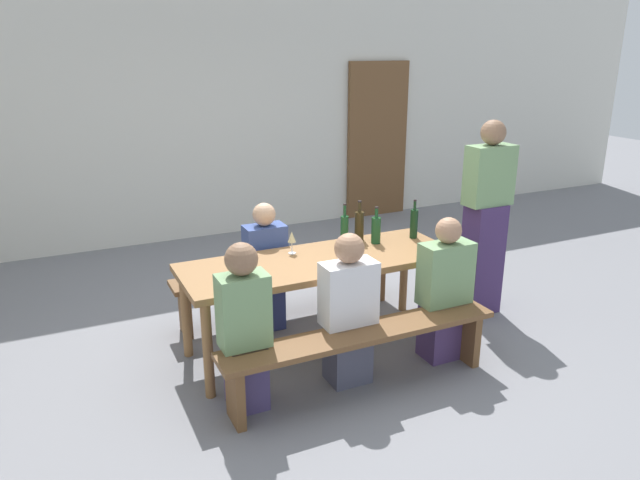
# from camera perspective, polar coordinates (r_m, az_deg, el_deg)

# --- Properties ---
(ground_plane) EXTENTS (24.00, 24.00, 0.00)m
(ground_plane) POSITION_cam_1_polar(r_m,az_deg,el_deg) (4.85, 0.00, -10.16)
(ground_plane) COLOR slate
(back_wall) EXTENTS (14.00, 0.20, 3.20)m
(back_wall) POSITION_cam_1_polar(r_m,az_deg,el_deg) (7.48, -11.37, 12.44)
(back_wall) COLOR silver
(back_wall) RESTS_ON ground
(wooden_door) EXTENTS (0.90, 0.06, 2.10)m
(wooden_door) POSITION_cam_1_polar(r_m,az_deg,el_deg) (8.34, 5.50, 9.45)
(wooden_door) COLOR brown
(wooden_door) RESTS_ON ground
(tasting_table) EXTENTS (2.12, 0.75, 0.75)m
(tasting_table) POSITION_cam_1_polar(r_m,az_deg,el_deg) (4.57, 0.00, -2.74)
(tasting_table) COLOR olive
(tasting_table) RESTS_ON ground
(bench_near) EXTENTS (2.02, 0.30, 0.45)m
(bench_near) POSITION_cam_1_polar(r_m,az_deg,el_deg) (4.15, 4.06, -9.81)
(bench_near) COLOR brown
(bench_near) RESTS_ON ground
(bench_far) EXTENTS (2.02, 0.30, 0.45)m
(bench_far) POSITION_cam_1_polar(r_m,az_deg,el_deg) (5.26, -3.16, -3.56)
(bench_far) COLOR brown
(bench_far) RESTS_ON ground
(wine_bottle_0) EXTENTS (0.07, 0.07, 0.33)m
(wine_bottle_0) POSITION_cam_1_polar(r_m,az_deg,el_deg) (5.05, 8.97, 1.61)
(wine_bottle_0) COLOR #143319
(wine_bottle_0) RESTS_ON tasting_table
(wine_bottle_1) EXTENTS (0.08, 0.08, 0.31)m
(wine_bottle_1) POSITION_cam_1_polar(r_m,az_deg,el_deg) (4.88, 5.38, 1.00)
(wine_bottle_1) COLOR #194723
(wine_bottle_1) RESTS_ON tasting_table
(wine_bottle_2) EXTENTS (0.07, 0.07, 0.33)m
(wine_bottle_2) POSITION_cam_1_polar(r_m,az_deg,el_deg) (4.86, 2.35, 1.09)
(wine_bottle_2) COLOR #194723
(wine_bottle_2) RESTS_ON tasting_table
(wine_bottle_3) EXTENTS (0.08, 0.08, 0.34)m
(wine_bottle_3) POSITION_cam_1_polar(r_m,az_deg,el_deg) (4.94, 3.77, 1.42)
(wine_bottle_3) COLOR #332814
(wine_bottle_3) RESTS_ON tasting_table
(wine_glass_0) EXTENTS (0.06, 0.06, 0.18)m
(wine_glass_0) POSITION_cam_1_polar(r_m,az_deg,el_deg) (4.62, -2.71, 0.21)
(wine_glass_0) COLOR silver
(wine_glass_0) RESTS_ON tasting_table
(wine_glass_1) EXTENTS (0.06, 0.06, 0.18)m
(wine_glass_1) POSITION_cam_1_polar(r_m,az_deg,el_deg) (4.77, 11.89, 0.41)
(wine_glass_1) COLOR silver
(wine_glass_1) RESTS_ON tasting_table
(seated_guest_near_0) EXTENTS (0.32, 0.24, 1.15)m
(seated_guest_near_0) POSITION_cam_1_polar(r_m,az_deg,el_deg) (3.90, -7.24, -8.51)
(seated_guest_near_0) COLOR #493C6D
(seated_guest_near_0) RESTS_ON ground
(seated_guest_near_1) EXTENTS (0.39, 0.24, 1.11)m
(seated_guest_near_1) POSITION_cam_1_polar(r_m,az_deg,el_deg) (4.18, 2.72, -6.99)
(seated_guest_near_1) COLOR #4B4C60
(seated_guest_near_1) RESTS_ON ground
(seated_guest_near_2) EXTENTS (0.40, 0.24, 1.12)m
(seated_guest_near_2) POSITION_cam_1_polar(r_m,az_deg,el_deg) (4.59, 11.78, -5.01)
(seated_guest_near_2) COLOR #4B3465
(seated_guest_near_2) RESTS_ON ground
(seated_guest_far_0) EXTENTS (0.34, 0.24, 1.09)m
(seated_guest_far_0) POSITION_cam_1_polar(r_m,az_deg,el_deg) (4.99, -5.21, -2.85)
(seated_guest_far_0) COLOR navy
(seated_guest_far_0) RESTS_ON ground
(standing_host) EXTENTS (0.41, 0.24, 1.72)m
(standing_host) POSITION_cam_1_polar(r_m,az_deg,el_deg) (5.37, 15.52, 1.63)
(standing_host) COLOR #3F2A59
(standing_host) RESTS_ON ground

